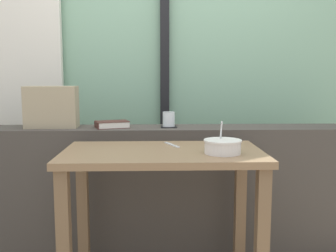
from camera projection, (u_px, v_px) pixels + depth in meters
outdoor_backdrop at (159, 39)px, 3.07m from camera, size 4.80×0.08×2.80m
curtain_left_panel at (25, 57)px, 2.95m from camera, size 0.56×0.06×2.50m
window_divider_post at (165, 51)px, 3.01m from camera, size 0.07×0.05×2.60m
dark_console_ledge at (160, 187)px, 2.52m from camera, size 2.80×0.30×0.79m
breakfast_table at (163, 177)px, 1.99m from camera, size 1.01×0.57×0.74m
coaster_square at (169, 127)px, 2.47m from camera, size 0.10×0.10×0.00m
juice_glass at (169, 120)px, 2.47m from camera, size 0.08×0.08×0.09m
closed_book at (112, 124)px, 2.45m from camera, size 0.23×0.19×0.04m
throw_pillow at (52, 107)px, 2.43m from camera, size 0.32×0.14×0.26m
soup_bowl at (223, 147)px, 1.89m from camera, size 0.18×0.18×0.16m
fork_utensil at (172, 145)px, 2.12m from camera, size 0.08×0.16×0.01m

